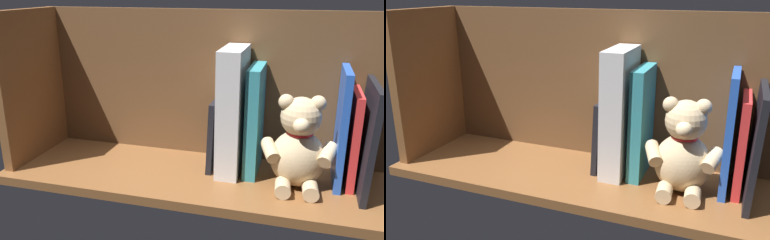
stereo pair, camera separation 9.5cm
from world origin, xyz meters
TOP-DOWN VIEW (x-y plane):
  - ground_plane at (0.00, 0.00)cm, footprint 89.94×30.31cm
  - shelf_back_panel at (0.00, -12.91)cm, footprint 89.94×1.50cm
  - shelf_side_divider at (42.97, 0.00)cm, footprint 2.40×24.31cm
  - book_0 at (-38.47, -2.03)cm, footprint 2.24×19.46cm
  - book_1 at (-35.92, -4.90)cm, footprint 1.75×13.71cm
  - book_2 at (-33.26, -4.42)cm, footprint 1.59×14.67cm
  - teddy_bear at (-24.51, 0.69)cm, footprint 17.05×13.93cm
  - book_3 at (-13.96, -4.92)cm, footprint 3.02×13.67cm
  - dictionary_thick_white at (-8.82, -4.09)cm, footprint 5.29×15.14cm
  - book_4 at (-4.52, -5.35)cm, footprint 1.98×12.82cm

SIDE VIEW (x-z plane):
  - ground_plane at x=0.00cm, z-range -2.20..0.00cm
  - book_4 at x=-4.52cm, z-range -0.02..17.31cm
  - teddy_bear at x=-24.51cm, z-range -1.26..19.79cm
  - book_1 at x=-35.92cm, z-range 0.00..21.35cm
  - book_0 at x=-38.47cm, z-range -0.02..23.87cm
  - book_3 at x=-13.96cm, z-range 0.00..25.77cm
  - book_2 at x=-33.26cm, z-range 0.00..26.24cm
  - dictionary_thick_white at x=-8.82cm, z-range 0.00..29.84cm
  - shelf_back_panel at x=0.00cm, z-range 0.00..37.69cm
  - shelf_side_divider at x=42.97cm, z-range 0.00..37.69cm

